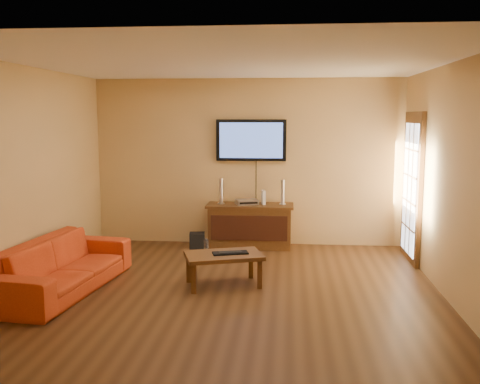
# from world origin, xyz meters

# --- Properties ---
(ground_plane) EXTENTS (5.00, 5.00, 0.00)m
(ground_plane) POSITION_xyz_m (0.00, 0.00, 0.00)
(ground_plane) COLOR #39220F
(ground_plane) RESTS_ON ground
(room_walls) EXTENTS (5.00, 5.00, 5.00)m
(room_walls) POSITION_xyz_m (0.00, 0.62, 1.69)
(room_walls) COLOR tan
(room_walls) RESTS_ON ground
(french_door) EXTENTS (0.07, 1.02, 2.22)m
(french_door) POSITION_xyz_m (2.46, 1.70, 1.05)
(french_door) COLOR #46270F
(french_door) RESTS_ON ground
(media_console) EXTENTS (1.38, 0.53, 0.70)m
(media_console) POSITION_xyz_m (0.06, 2.23, 0.35)
(media_console) COLOR #46270F
(media_console) RESTS_ON ground
(television) EXTENTS (1.13, 0.08, 0.67)m
(television) POSITION_xyz_m (0.06, 2.45, 1.71)
(television) COLOR black
(television) RESTS_ON ground
(coffee_table) EXTENTS (1.06, 0.82, 0.41)m
(coffee_table) POSITION_xyz_m (-0.12, 0.23, 0.35)
(coffee_table) COLOR #46270F
(coffee_table) RESTS_ON ground
(sofa) EXTENTS (0.88, 2.19, 0.83)m
(sofa) POSITION_xyz_m (-2.03, -0.14, 0.42)
(sofa) COLOR #C23B15
(sofa) RESTS_ON ground
(speaker_left) EXTENTS (0.11, 0.11, 0.41)m
(speaker_left) POSITION_xyz_m (-0.41, 2.25, 0.89)
(speaker_left) COLOR silver
(speaker_left) RESTS_ON media_console
(speaker_right) EXTENTS (0.11, 0.11, 0.39)m
(speaker_right) POSITION_xyz_m (0.58, 2.27, 0.88)
(speaker_right) COLOR silver
(speaker_right) RESTS_ON media_console
(av_receiver) EXTENTS (0.40, 0.34, 0.08)m
(av_receiver) POSITION_xyz_m (0.01, 2.24, 0.74)
(av_receiver) COLOR silver
(av_receiver) RESTS_ON media_console
(game_console) EXTENTS (0.08, 0.17, 0.22)m
(game_console) POSITION_xyz_m (0.27, 2.28, 0.81)
(game_console) COLOR white
(game_console) RESTS_ON media_console
(subwoofer) EXTENTS (0.28, 0.28, 0.24)m
(subwoofer) POSITION_xyz_m (-0.78, 2.10, 0.12)
(subwoofer) COLOR black
(subwoofer) RESTS_ON ground
(bottle) EXTENTS (0.08, 0.08, 0.22)m
(bottle) POSITION_xyz_m (-0.59, 1.85, 0.10)
(bottle) COLOR white
(bottle) RESTS_ON ground
(keyboard) EXTENTS (0.47, 0.28, 0.03)m
(keyboard) POSITION_xyz_m (-0.04, 0.24, 0.42)
(keyboard) COLOR black
(keyboard) RESTS_ON coffee_table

